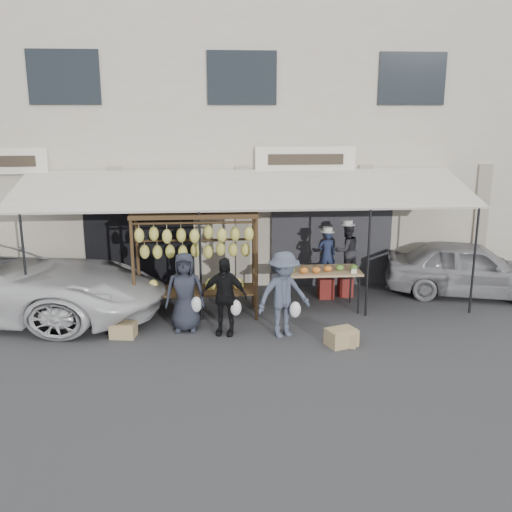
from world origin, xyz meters
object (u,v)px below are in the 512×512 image
at_px(banana_rack, 195,245).
at_px(customer_right, 284,295).
at_px(vendor_right, 347,251).
at_px(sedan, 469,268).
at_px(customer_mid, 224,296).
at_px(vendor_left, 327,254).
at_px(customer_left, 185,292).
at_px(crate_near_a, 341,337).
at_px(crate_far, 123,330).
at_px(crate_near_b, 344,338).
at_px(produce_table, 321,271).

bearing_deg(banana_rack, customer_right, -36.54).
distance_m(vendor_right, sedan, 2.96).
bearing_deg(customer_mid, customer_right, 4.85).
distance_m(vendor_left, sedan, 3.43).
bearing_deg(sedan, banana_rack, 114.40).
xyz_separation_m(customer_left, customer_right, (1.90, -0.46, 0.05)).
bearing_deg(crate_near_a, sedan, 37.03).
distance_m(crate_far, sedan, 8.06).
distance_m(crate_near_a, crate_far, 4.18).
relative_size(vendor_right, crate_near_b, 2.83).
height_order(vendor_left, crate_near_b, vendor_left).
distance_m(produce_table, crate_near_b, 2.12).
xyz_separation_m(produce_table, crate_near_b, (0.08, -1.99, -0.73)).
bearing_deg(crate_near_a, banana_rack, 146.39).
xyz_separation_m(vendor_left, customer_mid, (-2.42, -2.08, -0.28)).
relative_size(customer_left, crate_near_b, 3.46).
relative_size(produce_table, customer_mid, 1.10).
relative_size(crate_near_a, crate_near_b, 1.15).
bearing_deg(customer_right, customer_left, 146.92).
xyz_separation_m(banana_rack, sedan, (6.39, 0.95, -0.91)).
height_order(customer_left, crate_near_b, customer_left).
distance_m(vendor_left, customer_left, 3.68).
xyz_separation_m(customer_mid, crate_far, (-1.96, -0.01, -0.63)).
bearing_deg(crate_near_b, produce_table, 92.39).
distance_m(customer_left, customer_mid, 0.81).
bearing_deg(customer_mid, crate_near_a, -4.43).
bearing_deg(customer_right, crate_far, 157.06).
height_order(banana_rack, sedan, banana_rack).
relative_size(customer_left, crate_far, 3.36).
bearing_deg(crate_near_b, customer_mid, 162.00).
bearing_deg(banana_rack, crate_near_a, -33.61).
relative_size(vendor_left, vendor_right, 0.87).
distance_m(banana_rack, crate_near_b, 3.60).
relative_size(vendor_right, crate_far, 2.75).
bearing_deg(banana_rack, customer_left, -103.98).
distance_m(vendor_right, crate_near_b, 3.13).
xyz_separation_m(customer_mid, sedan, (5.83, 2.02, -0.12)).
bearing_deg(customer_mid, crate_far, -164.92).
bearing_deg(crate_near_a, customer_left, 161.01).
distance_m(vendor_left, vendor_right, 0.50).
distance_m(produce_table, customer_left, 3.07).
height_order(banana_rack, produce_table, banana_rack).
relative_size(vendor_left, customer_right, 0.67).
xyz_separation_m(customer_left, sedan, (6.59, 1.76, -0.14)).
xyz_separation_m(vendor_left, crate_near_b, (-0.20, -2.80, -0.91)).
bearing_deg(crate_far, banana_rack, 37.82).
xyz_separation_m(crate_near_b, sedan, (3.61, 2.74, 0.52)).
height_order(vendor_right, crate_far, vendor_right).
xyz_separation_m(vendor_left, crate_far, (-4.38, -2.09, -0.91)).
bearing_deg(customer_left, produce_table, 21.36).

